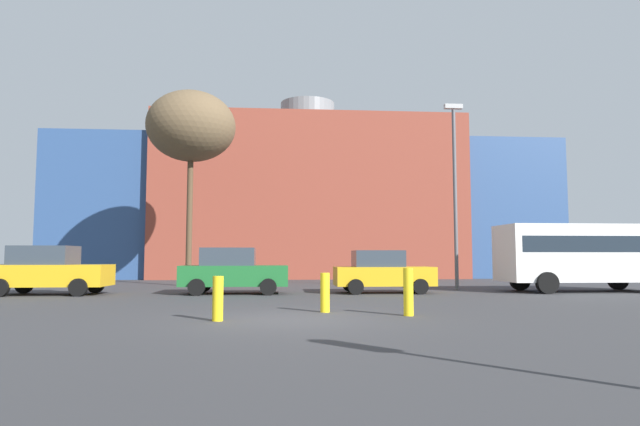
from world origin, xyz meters
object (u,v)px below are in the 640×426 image
(parked_car_2, at_px, (382,272))
(street_lamp, at_px, (455,184))
(bollard_yellow_0, at_px, (408,292))
(parked_car_0, at_px, (49,270))
(white_bus, at_px, (584,252))
(bare_tree_0, at_px, (191,127))
(bollard_yellow_1, at_px, (325,293))
(parked_car_1, at_px, (233,271))
(bollard_yellow_2, at_px, (218,298))

(parked_car_2, distance_m, street_lamp, 5.57)
(parked_car_2, bearing_deg, bollard_yellow_0, -96.70)
(parked_car_0, xyz_separation_m, street_lamp, (16.31, 1.85, 3.71))
(white_bus, height_order, bare_tree_0, bare_tree_0)
(bare_tree_0, bearing_deg, white_bus, -18.54)
(bollard_yellow_1, xyz_separation_m, street_lamp, (6.52, 8.98, 4.12))
(parked_car_1, distance_m, bollard_yellow_2, 8.83)
(parked_car_0, relative_size, parked_car_2, 1.10)
(parked_car_1, relative_size, street_lamp, 0.50)
(bare_tree_0, relative_size, bollard_yellow_2, 9.81)
(parked_car_1, bearing_deg, bollard_yellow_1, -67.61)
(white_bus, height_order, bollard_yellow_1, white_bus)
(street_lamp, bearing_deg, bollard_yellow_0, -114.71)
(bollard_yellow_1, bearing_deg, bollard_yellow_0, -27.00)
(bare_tree_0, bearing_deg, street_lamp, -18.29)
(parked_car_0, xyz_separation_m, bollard_yellow_1, (9.79, -7.13, -0.41))
(parked_car_1, relative_size, bollard_yellow_1, 4.05)
(parked_car_0, xyz_separation_m, bollard_yellow_2, (7.25, -8.81, -0.42))
(bollard_yellow_2, bearing_deg, bare_tree_0, 101.74)
(bollard_yellow_1, bearing_deg, parked_car_0, 143.95)
(bollard_yellow_2, distance_m, street_lamp, 14.59)
(bollard_yellow_0, height_order, bollard_yellow_2, bollard_yellow_0)
(bollard_yellow_0, relative_size, bollard_yellow_1, 1.14)
(bollard_yellow_2, bearing_deg, parked_car_2, 58.36)
(parked_car_2, xyz_separation_m, bare_tree_0, (-8.48, 5.85, 7.07))
(white_bus, xyz_separation_m, bollard_yellow_1, (-11.31, -7.31, -1.12))
(parked_car_1, height_order, bollard_yellow_1, parked_car_1)
(parked_car_1, relative_size, bollard_yellow_2, 4.12)
(white_bus, distance_m, bare_tree_0, 18.90)
(parked_car_0, height_order, bare_tree_0, bare_tree_0)
(bollard_yellow_0, bearing_deg, street_lamp, 65.29)
(parked_car_0, distance_m, street_lamp, 16.83)
(bare_tree_0, xyz_separation_m, bollard_yellow_0, (7.52, -13.97, -7.33))
(bare_tree_0, height_order, street_lamp, bare_tree_0)
(parked_car_0, distance_m, bollard_yellow_2, 11.42)
(white_bus, xyz_separation_m, bollard_yellow_2, (-13.85, -9.00, -1.13))
(bollard_yellow_0, xyz_separation_m, street_lamp, (4.59, 9.97, 4.05))
(white_bus, bearing_deg, bollard_yellow_2, -146.99)
(parked_car_1, bearing_deg, parked_car_0, 180.00)
(parked_car_2, relative_size, bare_tree_0, 0.40)
(parked_car_0, distance_m, white_bus, 21.12)
(bare_tree_0, relative_size, bollard_yellow_0, 8.45)
(bollard_yellow_2, xyz_separation_m, street_lamp, (9.06, 10.66, 4.13))
(bollard_yellow_1, relative_size, bollard_yellow_2, 1.02)
(bare_tree_0, relative_size, bollard_yellow_1, 9.65)
(parked_car_0, distance_m, parked_car_2, 12.68)
(parked_car_1, bearing_deg, parked_car_2, 0.00)
(parked_car_0, relative_size, parked_car_1, 1.04)
(white_bus, bearing_deg, bare_tree_0, 161.46)
(white_bus, relative_size, bollard_yellow_1, 6.76)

